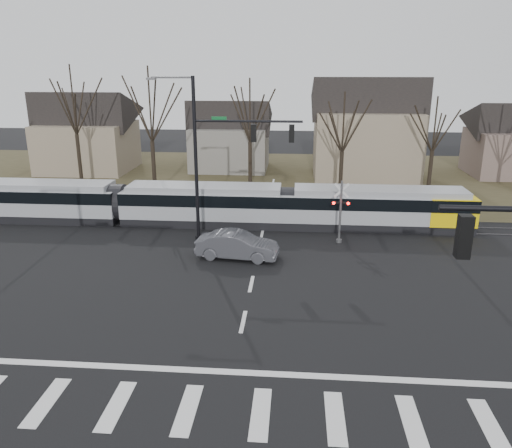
{
  "coord_description": "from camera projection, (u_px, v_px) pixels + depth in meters",
  "views": [
    {
      "loc": [
        2.14,
        -17.49,
        10.76
      ],
      "look_at": [
        0.0,
        9.0,
        2.3
      ],
      "focal_mm": 35.0,
      "sensor_mm": 36.0,
      "label": 1
    }
  ],
  "objects": [
    {
      "name": "house_c",
      "position": [
        367.0,
        124.0,
        49.11
      ],
      "size": [
        10.8,
        8.64,
        10.1
      ],
      "color": "gray",
      "rests_on": "ground"
    },
    {
      "name": "signal_pole_far",
      "position": [
        221.0,
        153.0,
        30.37
      ],
      "size": [
        9.28,
        0.44,
        10.2
      ],
      "color": "black",
      "rests_on": "ground"
    },
    {
      "name": "ground",
      "position": [
        238.0,
        346.0,
        20.04
      ],
      "size": [
        140.0,
        140.0,
        0.0
      ],
      "primitive_type": "plane",
      "color": "black"
    },
    {
      "name": "tree_row",
      "position": [
        295.0,
        135.0,
        43.07
      ],
      "size": [
        59.2,
        7.2,
        10.0
      ],
      "color": "black",
      "rests_on": "ground"
    },
    {
      "name": "stop_line",
      "position": [
        232.0,
        372.0,
        18.33
      ],
      "size": [
        28.0,
        0.35,
        0.01
      ],
      "primitive_type": "cube",
      "color": "silver",
      "rests_on": "ground"
    },
    {
      "name": "rail_pair",
      "position": [
        264.0,
        226.0,
        35.04
      ],
      "size": [
        90.0,
        1.52,
        0.06
      ],
      "color": "#59595E",
      "rests_on": "ground"
    },
    {
      "name": "grass_verge",
      "position": [
        274.0,
        177.0,
        50.43
      ],
      "size": [
        140.0,
        28.0,
        0.01
      ],
      "primitive_type": "cube",
      "color": "#38331E",
      "rests_on": "ground"
    },
    {
      "name": "house_b",
      "position": [
        230.0,
        132.0,
        53.42
      ],
      "size": [
        8.64,
        7.56,
        7.65
      ],
      "color": "slate",
      "rests_on": "ground"
    },
    {
      "name": "lane_dashes",
      "position": [
        264.0,
        225.0,
        35.24
      ],
      "size": [
        0.18,
        30.0,
        0.01
      ],
      "color": "silver",
      "rests_on": "ground"
    },
    {
      "name": "crosswalk",
      "position": [
        224.0,
        411.0,
        16.24
      ],
      "size": [
        27.0,
        2.6,
        0.01
      ],
      "color": "silver",
      "rests_on": "ground"
    },
    {
      "name": "house_a",
      "position": [
        86.0,
        128.0,
        52.52
      ],
      "size": [
        9.72,
        8.64,
        8.6
      ],
      "color": "gray",
      "rests_on": "ground"
    },
    {
      "name": "sedan",
      "position": [
        237.0,
        245.0,
        29.0
      ],
      "size": [
        2.75,
        5.15,
        1.57
      ],
      "primitive_type": "imported",
      "rotation": [
        0.0,
        0.0,
        1.46
      ],
      "color": "#47484E",
      "rests_on": "ground"
    },
    {
      "name": "tram",
      "position": [
        202.0,
        203.0,
        35.11
      ],
      "size": [
        37.17,
        2.76,
        2.82
      ],
      "color": "gray",
      "rests_on": "ground"
    },
    {
      "name": "rail_crossing_signal",
      "position": [
        340.0,
        214.0,
        31.24
      ],
      "size": [
        1.08,
        0.36,
        4.0
      ],
      "color": "#59595B",
      "rests_on": "ground"
    }
  ]
}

